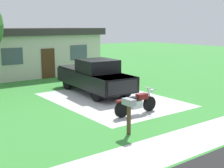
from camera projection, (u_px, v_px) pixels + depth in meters
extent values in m
plane|color=#398B38|center=(111.00, 100.00, 15.39)|extent=(80.00, 80.00, 0.00)
cube|color=silver|center=(111.00, 99.00, 15.39)|extent=(5.20, 7.21, 0.01)
cube|color=silver|center=(212.00, 132.00, 10.65)|extent=(36.00, 1.80, 0.01)
cylinder|color=black|center=(149.00, 104.00, 13.26)|extent=(0.66, 0.13, 0.66)
cylinder|color=black|center=(122.00, 110.00, 12.34)|extent=(0.66, 0.13, 0.66)
cube|color=silver|center=(136.00, 105.00, 12.77)|extent=(0.56, 0.26, 0.32)
cube|color=maroon|center=(142.00, 96.00, 12.92)|extent=(0.52, 0.26, 0.24)
cube|color=black|center=(130.00, 99.00, 12.53)|extent=(0.60, 0.29, 0.12)
cube|color=maroon|center=(122.00, 101.00, 12.27)|extent=(0.48, 0.20, 0.08)
cylinder|color=silver|center=(150.00, 95.00, 13.19)|extent=(0.33, 0.06, 0.77)
cylinder|color=silver|center=(150.00, 88.00, 13.12)|extent=(0.05, 0.70, 0.04)
sphere|color=silver|center=(152.00, 91.00, 13.22)|extent=(0.16, 0.16, 0.16)
cylinder|color=black|center=(125.00, 89.00, 15.80)|extent=(0.36, 0.86, 0.84)
cylinder|color=black|center=(97.00, 93.00, 14.94)|extent=(0.36, 0.86, 0.84)
cylinder|color=black|center=(92.00, 80.00, 18.70)|extent=(0.36, 0.86, 0.84)
cylinder|color=black|center=(68.00, 82.00, 17.83)|extent=(0.36, 0.86, 0.84)
cube|color=black|center=(94.00, 79.00, 16.79)|extent=(2.39, 5.73, 0.80)
cube|color=black|center=(112.00, 78.00, 15.20)|extent=(2.03, 2.03, 0.20)
cube|color=black|center=(98.00, 66.00, 16.32)|extent=(1.93, 2.02, 0.70)
cube|color=#3F4C56|center=(105.00, 70.00, 15.67)|extent=(1.71, 0.28, 0.60)
cube|color=black|center=(81.00, 71.00, 18.02)|extent=(2.06, 2.53, 0.50)
cube|color=black|center=(123.00, 87.00, 14.49)|extent=(1.70, 0.22, 0.64)
cube|color=#4C3823|center=(129.00, 119.00, 10.35)|extent=(0.10, 0.10, 1.10)
cube|color=gray|center=(129.00, 102.00, 10.24)|extent=(0.26, 0.48, 0.22)
cube|color=beige|center=(34.00, 54.00, 23.43)|extent=(9.00, 5.00, 3.00)
cube|color=#383333|center=(33.00, 31.00, 23.10)|extent=(9.60, 5.60, 0.50)
cube|color=#4C2D19|center=(48.00, 63.00, 21.52)|extent=(1.00, 0.08, 2.10)
cube|color=#4C5966|center=(12.00, 56.00, 19.92)|extent=(1.40, 0.06, 1.10)
cube|color=#4C5966|center=(79.00, 52.00, 22.87)|extent=(1.40, 0.06, 1.10)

